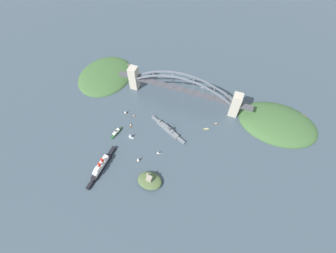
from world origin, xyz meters
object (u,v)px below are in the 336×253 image
(small_boat_0, at_px, (131,125))
(small_boat_7, at_px, (138,160))
(harbor_ferry_steamer, at_px, (116,132))
(small_boat_4, at_px, (125,112))
(naval_cruiser, at_px, (168,129))
(small_boat_1, at_px, (134,116))
(harbor_arch_bridge, at_px, (182,90))
(seaplane_taxiing_near_bridge, at_px, (202,87))
(small_boat_3, at_px, (206,129))
(ocean_liner, at_px, (101,166))
(small_boat_2, at_px, (216,124))
(small_boat_5, at_px, (130,136))
(fort_island_mid_harbor, at_px, (150,181))
(small_boat_6, at_px, (158,152))

(small_boat_0, distance_m, small_boat_7, 77.05)
(harbor_ferry_steamer, relative_size, small_boat_4, 3.52)
(naval_cruiser, height_order, small_boat_1, naval_cruiser)
(harbor_arch_bridge, xyz_separation_m, harbor_ferry_steamer, (85.90, 122.31, -25.02))
(seaplane_taxiing_near_bridge, xyz_separation_m, small_boat_3, (-35.93, 102.03, -1.17))
(naval_cruiser, bearing_deg, harbor_arch_bridge, -89.31)
(ocean_liner, bearing_deg, small_boat_2, -135.12)
(ocean_liner, bearing_deg, small_boat_5, -104.33)
(ocean_liner, distance_m, small_boat_4, 119.69)
(small_boat_3, height_order, small_boat_4, small_boat_4)
(naval_cruiser, distance_m, small_boat_4, 93.17)
(small_boat_1, height_order, small_boat_2, small_boat_2)
(small_boat_4, bearing_deg, small_boat_1, 177.35)
(small_boat_0, xyz_separation_m, small_boat_2, (-150.11, -60.92, 0.06))
(ocean_liner, bearing_deg, small_boat_3, -135.96)
(harbor_arch_bridge, relative_size, ocean_liner, 3.34)
(fort_island_mid_harbor, xyz_separation_m, small_boat_2, (-72.17, -150.81, -4.20))
(small_boat_2, bearing_deg, seaplane_taxiing_near_bridge, -59.04)
(fort_island_mid_harbor, relative_size, small_boat_0, 3.65)
(ocean_liner, xyz_separation_m, small_boat_7, (-51.48, -32.63, -0.71))
(naval_cruiser, xyz_separation_m, harbor_ferry_steamer, (86.88, 39.97, -0.48))
(small_boat_4, bearing_deg, small_boat_2, -167.79)
(harbor_ferry_steamer, relative_size, small_boat_5, 2.24)
(small_boat_1, distance_m, small_boat_4, 18.64)
(small_boat_1, relative_size, small_boat_4, 1.06)
(small_boat_2, bearing_deg, small_boat_0, 22.09)
(harbor_arch_bridge, height_order, small_boat_3, harbor_arch_bridge)
(small_boat_0, distance_m, small_boat_2, 162.00)
(small_boat_1, bearing_deg, harbor_ferry_steamer, 75.36)
(harbor_ferry_steamer, relative_size, small_boat_7, 2.72)
(fort_island_mid_harbor, height_order, small_boat_6, fort_island_mid_harbor)
(harbor_ferry_steamer, distance_m, small_boat_3, 167.35)
(small_boat_4, bearing_deg, small_boat_3, -173.13)
(small_boat_1, xyz_separation_m, small_boat_7, (-49.65, 85.06, 4.22))
(ocean_liner, relative_size, small_boat_1, 9.66)
(naval_cruiser, distance_m, small_boat_6, 52.18)
(harbor_ferry_steamer, bearing_deg, ocean_liner, 98.66)
(ocean_liner, distance_m, small_boat_0, 95.43)
(small_boat_7, bearing_deg, seaplane_taxiing_near_bridge, -104.86)
(small_boat_0, bearing_deg, small_boat_6, 152.32)
(harbor_ferry_steamer, distance_m, small_boat_4, 48.96)
(small_boat_4, xyz_separation_m, small_boat_6, (-94.22, 60.77, 0.02))
(small_boat_0, bearing_deg, harbor_arch_bridge, -125.26)
(harbor_ferry_steamer, bearing_deg, naval_cruiser, -155.29)
(seaplane_taxiing_near_bridge, height_order, small_boat_7, small_boat_7)
(small_boat_6, bearing_deg, seaplane_taxiing_near_bridge, -98.98)
(naval_cruiser, bearing_deg, small_boat_2, -150.19)
(naval_cruiser, distance_m, fort_island_mid_harbor, 105.07)
(small_boat_0, distance_m, small_boat_6, 80.39)
(fort_island_mid_harbor, bearing_deg, small_boat_6, -82.63)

